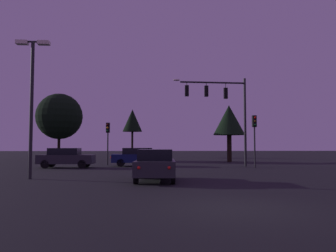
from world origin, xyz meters
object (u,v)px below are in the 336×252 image
object	(u,v)px
traffic_signal_mast_arm	(223,103)
car_crossing_left	(139,157)
traffic_light_corner_left	(255,131)
car_nearside_lane	(155,164)
car_crossing_right	(66,158)
tree_behind_sign	(229,121)
tree_center_horizon	(132,121)
traffic_light_corner_right	(108,135)
tree_left_far	(59,116)
parking_lot_lamp_post	(32,89)

from	to	relation	value
traffic_signal_mast_arm	car_crossing_left	distance (m)	8.32
traffic_light_corner_left	car_nearside_lane	size ratio (longest dim) A/B	0.96
car_crossing_left	traffic_signal_mast_arm	bearing A→B (deg)	-8.83
car_crossing_right	tree_behind_sign	size ratio (longest dim) A/B	0.71
tree_center_horizon	car_crossing_right	bearing A→B (deg)	-98.99
traffic_light_corner_left	car_crossing_right	bearing A→B (deg)	175.01
traffic_light_corner_right	tree_behind_sign	size ratio (longest dim) A/B	0.62
traffic_light_corner_right	tree_behind_sign	world-z (taller)	tree_behind_sign
car_crossing_right	tree_behind_sign	world-z (taller)	tree_behind_sign
traffic_light_corner_right	tree_center_horizon	bearing A→B (deg)	86.59
tree_behind_sign	tree_left_far	size ratio (longest dim) A/B	0.75
traffic_light_corner_left	tree_center_horizon	size ratio (longest dim) A/B	0.55
car_crossing_left	traffic_light_corner_left	bearing A→B (deg)	-19.57
parking_lot_lamp_post	tree_left_far	distance (m)	24.37
traffic_light_corner_left	car_nearside_lane	distance (m)	12.16
tree_left_far	traffic_light_corner_right	bearing A→B (deg)	-57.27
traffic_light_corner_left	parking_lot_lamp_post	bearing A→B (deg)	-151.36
car_crossing_right	traffic_light_corner_left	bearing A→B (deg)	-4.99
car_nearside_lane	car_crossing_left	distance (m)	12.32
car_crossing_right	tree_center_horizon	size ratio (longest dim) A/B	0.59
traffic_light_corner_left	traffic_light_corner_right	xyz separation A→B (m)	(-11.71, 5.19, -0.17)
traffic_light_corner_right	tree_left_far	world-z (taller)	tree_left_far
car_nearside_lane	tree_center_horizon	size ratio (longest dim) A/B	0.58
traffic_light_corner_left	car_crossing_right	size ratio (longest dim) A/B	0.93
tree_behind_sign	tree_left_far	world-z (taller)	tree_left_far
car_crossing_right	tree_behind_sign	xyz separation A→B (m)	(14.96, 8.93, 3.60)
tree_behind_sign	tree_center_horizon	xyz separation A→B (m)	(-10.96, 16.39, 1.14)
car_crossing_left	car_crossing_right	distance (m)	5.86
car_crossing_right	parking_lot_lamp_post	bearing A→B (deg)	-88.13
traffic_light_corner_right	car_crossing_right	bearing A→B (deg)	-124.80
traffic_signal_mast_arm	car_crossing_right	distance (m)	13.29
car_nearside_lane	tree_left_far	size ratio (longest dim) A/B	0.52
car_crossing_left	tree_left_far	size ratio (longest dim) A/B	0.57
tree_left_far	tree_behind_sign	bearing A→B (deg)	-17.27
traffic_light_corner_right	car_crossing_left	world-z (taller)	traffic_light_corner_right
car_nearside_lane	tree_behind_sign	xyz separation A→B (m)	(8.32, 19.29, 3.60)
traffic_light_corner_right	parking_lot_lamp_post	distance (m)	13.29
traffic_light_corner_left	parking_lot_lamp_post	distance (m)	16.21
car_crossing_right	tree_behind_sign	bearing A→B (deg)	30.82
traffic_signal_mast_arm	car_nearside_lane	bearing A→B (deg)	-117.65
traffic_signal_mast_arm	tree_left_far	bearing A→B (deg)	140.04
traffic_signal_mast_arm	parking_lot_lamp_post	xyz separation A→B (m)	(-12.21, -9.81, -0.61)
traffic_light_corner_right	car_crossing_left	xyz separation A→B (m)	(2.81, -2.03, -1.89)
car_crossing_left	tree_center_horizon	size ratio (longest dim) A/B	0.63
traffic_light_corner_right	car_crossing_right	world-z (taller)	traffic_light_corner_right
car_crossing_left	parking_lot_lamp_post	xyz separation A→B (m)	(-5.25, -10.89, 3.81)
traffic_light_corner_left	car_crossing_left	world-z (taller)	traffic_light_corner_left
traffic_signal_mast_arm	tree_left_far	world-z (taller)	tree_left_far
car_crossing_left	car_nearside_lane	bearing A→B (deg)	-84.88
car_nearside_lane	tree_center_horizon	xyz separation A→B (m)	(-2.64, 35.68, 4.74)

